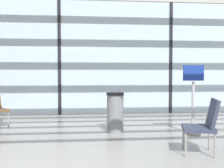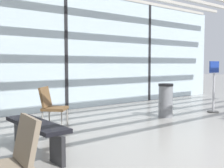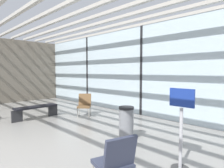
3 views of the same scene
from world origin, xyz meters
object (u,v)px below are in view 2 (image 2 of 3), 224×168
lounge_chair_1 (51,104)px  info_sign (214,88)px  parked_airplane (35,46)px  lounge_chair_3 (13,158)px  waiting_bench (36,129)px  trash_bin (166,100)px

lounge_chair_1 → info_sign: size_ratio=0.60×
parked_airplane → lounge_chair_3: bearing=-114.0°
lounge_chair_3 → info_sign: info_sign is taller
lounge_chair_3 → waiting_bench: bearing=154.6°
info_sign → lounge_chair_1: bearing=165.0°
parked_airplane → lounge_chair_3: 11.64m
lounge_chair_1 → lounge_chair_3: (-1.84, -2.98, 0.00)m
parked_airplane → waiting_bench: parked_airplane is taller
parked_airplane → info_sign: bearing=-79.9°
lounge_chair_1 → waiting_bench: 1.77m
lounge_chair_1 → trash_bin: lounge_chair_1 is taller
lounge_chair_3 → waiting_bench: size_ratio=0.51×
lounge_chair_3 → trash_bin: (4.65, 2.18, -0.06)m
parked_airplane → info_sign: (1.55, -8.72, -1.54)m
info_sign → lounge_chair_3: bearing=-163.9°
waiting_bench → trash_bin: size_ratio=1.98×
parked_airplane → trash_bin: 8.52m
waiting_bench → info_sign: info_sign is taller
info_sign → waiting_bench: bearing=-176.9°
lounge_chair_1 → info_sign: bearing=-59.6°
parked_airplane → lounge_chair_3: size_ratio=15.81×
waiting_bench → parked_airplane: bearing=-24.3°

